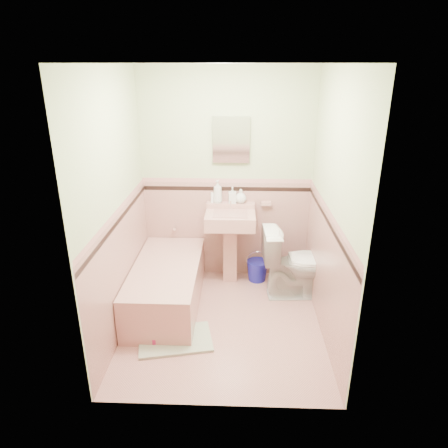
{
  "coord_description": "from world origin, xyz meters",
  "views": [
    {
      "loc": [
        0.14,
        -3.53,
        2.5
      ],
      "look_at": [
        0.0,
        0.25,
        1.0
      ],
      "focal_mm": 32.58,
      "sensor_mm": 36.0,
      "label": 1
    }
  ],
  "objects_px": {
    "soap_bottle_left": "(218,192)",
    "shoe": "(160,340)",
    "soap_bottle_right": "(241,196)",
    "soap_bottle_mid": "(232,195)",
    "sink": "(230,248)",
    "bucket": "(257,270)",
    "bathtub": "(167,286)",
    "toilet": "(298,263)",
    "medicine_cabinet": "(231,140)"
  },
  "relations": [
    {
      "from": "toilet",
      "to": "shoe",
      "type": "relative_size",
      "value": 5.89
    },
    {
      "from": "soap_bottle_right",
      "to": "soap_bottle_mid",
      "type": "bearing_deg",
      "value": 180.0
    },
    {
      "from": "toilet",
      "to": "soap_bottle_mid",
      "type": "bearing_deg",
      "value": 55.52
    },
    {
      "from": "medicine_cabinet",
      "to": "soap_bottle_mid",
      "type": "distance_m",
      "value": 0.64
    },
    {
      "from": "soap_bottle_mid",
      "to": "shoe",
      "type": "relative_size",
      "value": 1.39
    },
    {
      "from": "medicine_cabinet",
      "to": "soap_bottle_left",
      "type": "height_order",
      "value": "medicine_cabinet"
    },
    {
      "from": "medicine_cabinet",
      "to": "soap_bottle_right",
      "type": "bearing_deg",
      "value": -14.36
    },
    {
      "from": "soap_bottle_left",
      "to": "toilet",
      "type": "xyz_separation_m",
      "value": [
        0.93,
        -0.45,
        -0.69
      ]
    },
    {
      "from": "soap_bottle_mid",
      "to": "soap_bottle_left",
      "type": "bearing_deg",
      "value": 180.0
    },
    {
      "from": "bathtub",
      "to": "soap_bottle_mid",
      "type": "distance_m",
      "value": 1.3
    },
    {
      "from": "medicine_cabinet",
      "to": "shoe",
      "type": "height_order",
      "value": "medicine_cabinet"
    },
    {
      "from": "soap_bottle_left",
      "to": "shoe",
      "type": "height_order",
      "value": "soap_bottle_left"
    },
    {
      "from": "bathtub",
      "to": "toilet",
      "type": "xyz_separation_m",
      "value": [
        1.45,
        0.26,
        0.18
      ]
    },
    {
      "from": "soap_bottle_right",
      "to": "medicine_cabinet",
      "type": "bearing_deg",
      "value": 165.64
    },
    {
      "from": "medicine_cabinet",
      "to": "soap_bottle_mid",
      "type": "relative_size",
      "value": 2.51
    },
    {
      "from": "toilet",
      "to": "shoe",
      "type": "height_order",
      "value": "toilet"
    },
    {
      "from": "soap_bottle_right",
      "to": "toilet",
      "type": "distance_m",
      "value": 1.02
    },
    {
      "from": "medicine_cabinet",
      "to": "soap_bottle_left",
      "type": "bearing_deg",
      "value": -169.02
    },
    {
      "from": "bucket",
      "to": "sink",
      "type": "bearing_deg",
      "value": -170.72
    },
    {
      "from": "medicine_cabinet",
      "to": "toilet",
      "type": "bearing_deg",
      "value": -31.89
    },
    {
      "from": "sink",
      "to": "bucket",
      "type": "relative_size",
      "value": 3.52
    },
    {
      "from": "medicine_cabinet",
      "to": "bathtub",
      "type": "bearing_deg",
      "value": -132.58
    },
    {
      "from": "soap_bottle_mid",
      "to": "soap_bottle_right",
      "type": "bearing_deg",
      "value": 0.0
    },
    {
      "from": "sink",
      "to": "soap_bottle_right",
      "type": "distance_m",
      "value": 0.63
    },
    {
      "from": "bathtub",
      "to": "medicine_cabinet",
      "type": "distance_m",
      "value": 1.78
    },
    {
      "from": "shoe",
      "to": "toilet",
      "type": "bearing_deg",
      "value": 29.07
    },
    {
      "from": "soap_bottle_left",
      "to": "bucket",
      "type": "distance_m",
      "value": 1.09
    },
    {
      "from": "medicine_cabinet",
      "to": "soap_bottle_right",
      "type": "relative_size",
      "value": 2.9
    },
    {
      "from": "medicine_cabinet",
      "to": "bucket",
      "type": "xyz_separation_m",
      "value": [
        0.33,
        -0.16,
        -1.57
      ]
    },
    {
      "from": "soap_bottle_mid",
      "to": "shoe",
      "type": "distance_m",
      "value": 1.86
    },
    {
      "from": "sink",
      "to": "toilet",
      "type": "bearing_deg",
      "value": -19.31
    },
    {
      "from": "toilet",
      "to": "shoe",
      "type": "xyz_separation_m",
      "value": [
        -1.41,
        -0.97,
        -0.35
      ]
    },
    {
      "from": "bucket",
      "to": "shoe",
      "type": "relative_size",
      "value": 1.84
    },
    {
      "from": "soap_bottle_left",
      "to": "soap_bottle_right",
      "type": "height_order",
      "value": "soap_bottle_left"
    },
    {
      "from": "medicine_cabinet",
      "to": "soap_bottle_right",
      "type": "xyz_separation_m",
      "value": [
        0.12,
        -0.03,
        -0.65
      ]
    },
    {
      "from": "bathtub",
      "to": "soap_bottle_mid",
      "type": "relative_size",
      "value": 7.75
    },
    {
      "from": "bathtub",
      "to": "sink",
      "type": "height_order",
      "value": "sink"
    },
    {
      "from": "soap_bottle_mid",
      "to": "medicine_cabinet",
      "type": "bearing_deg",
      "value": 122.66
    },
    {
      "from": "soap_bottle_left",
      "to": "shoe",
      "type": "relative_size",
      "value": 1.96
    },
    {
      "from": "bathtub",
      "to": "soap_bottle_right",
      "type": "xyz_separation_m",
      "value": [
        0.8,
        0.71,
        0.82
      ]
    },
    {
      "from": "medicine_cabinet",
      "to": "soap_bottle_mid",
      "type": "bearing_deg",
      "value": -57.34
    },
    {
      "from": "soap_bottle_left",
      "to": "soap_bottle_mid",
      "type": "relative_size",
      "value": 1.4
    },
    {
      "from": "sink",
      "to": "medicine_cabinet",
      "type": "distance_m",
      "value": 1.27
    },
    {
      "from": "sink",
      "to": "soap_bottle_mid",
      "type": "bearing_deg",
      "value": 83.9
    },
    {
      "from": "soap_bottle_mid",
      "to": "bucket",
      "type": "xyz_separation_m",
      "value": [
        0.31,
        -0.13,
        -0.93
      ]
    },
    {
      "from": "soap_bottle_mid",
      "to": "soap_bottle_right",
      "type": "height_order",
      "value": "soap_bottle_mid"
    },
    {
      "from": "medicine_cabinet",
      "to": "shoe",
      "type": "bearing_deg",
      "value": -113.58
    },
    {
      "from": "sink",
      "to": "soap_bottle_left",
      "type": "distance_m",
      "value": 0.69
    },
    {
      "from": "sink",
      "to": "shoe",
      "type": "xyz_separation_m",
      "value": [
        -0.63,
        -1.24,
        -0.39
      ]
    },
    {
      "from": "bathtub",
      "to": "sink",
      "type": "xyz_separation_m",
      "value": [
        0.68,
        0.53,
        0.22
      ]
    }
  ]
}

